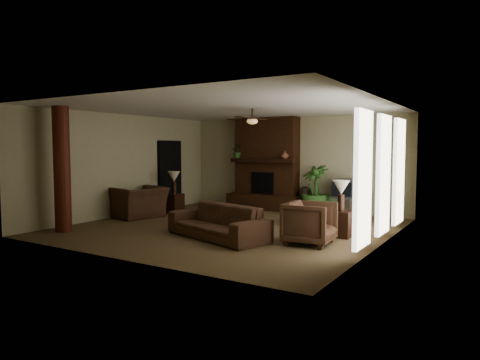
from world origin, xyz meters
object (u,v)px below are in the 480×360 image
Objects in this scene: side_table_right at (340,224)px; side_table_left at (173,203)px; lamp_left at (174,178)px; armchair_right at (310,221)px; armchair_left at (139,197)px; floor_vase at (305,198)px; lamp_right at (341,190)px; tv_stand at (343,207)px; floor_plant at (315,201)px; sofa at (217,216)px; coffee_table at (229,211)px; log_column at (62,169)px; ottoman at (301,217)px.

side_table_left is at bearing 171.85° from side_table_right.
lamp_left is (0.03, 0.04, 0.73)m from side_table_left.
armchair_left is at bearing 78.18° from armchair_right.
lamp_right is at bearing -54.34° from floor_vase.
floor_vase is at bearing 19.99° from armchair_right.
tv_stand is 0.61× the size of floor_plant.
armchair_left is 1.49× the size of tv_stand.
sofa is 1.98× the size of coffee_table.
lamp_left is at bearing 157.37° from coffee_table.
sofa is 1.70× the size of floor_plant.
log_column is 2.47m from armchair_left.
lamp_left reaches higher than armchair_right.
tv_stand is (4.63, 5.55, -1.15)m from log_column.
floor_vase reaches higher than side_table_right.
log_column reaches higher than armchair_left.
lamp_left reaches higher than floor_plant.
lamp_right is (5.26, -0.84, 0.00)m from lamp_left.
armchair_left is at bearing -141.61° from floor_plant.
sofa reaches higher than side_table_right.
log_column is 3.29× the size of tv_stand.
floor_plant is (0.99, 2.93, 0.02)m from coffee_table.
armchair_right is 3.93m from floor_plant.
armchair_left is 1.06× the size of coffee_table.
sofa is 4.32× the size of side_table_right.
armchair_right is 1.09m from side_table_right.
ottoman is 1.09× the size of side_table_right.
coffee_table is at bearing -21.70° from side_table_left.
coffee_table is 1.79m from ottoman.
armchair_left is 1.20m from side_table_left.
armchair_right is at bearing 31.06° from sofa.
tv_stand is 4.87m from lamp_left.
floor_plant reaches higher than tv_stand.
armchair_left is at bearing -163.49° from ottoman.
lamp_right reaches higher than armchair_left.
floor_plant is 3.10m from side_table_right.
tv_stand is at bearing 4.41° from armchair_right.
armchair_left is 1.65× the size of floor_vase.
log_column is 3.64× the size of floor_vase.
floor_vase is 3.84m from side_table_left.
side_table_left reaches higher than coffee_table.
side_table_left is at bearing 161.13° from sofa.
sofa is 1.33m from coffee_table.
armchair_right is (5.25, 1.68, -0.94)m from log_column.
armchair_left is (0.03, 2.33, -0.85)m from log_column.
floor_plant is at bearing 121.96° from side_table_right.
lamp_left reaches higher than tv_stand.
armchair_left is at bearing -176.32° from lamp_right.
armchair_left is at bearing 178.45° from sofa.
lamp_right is at bearing -58.10° from floor_plant.
coffee_table is (-0.51, 1.22, -0.09)m from sofa.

